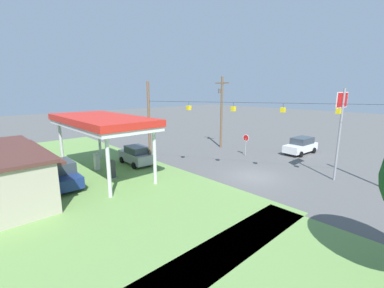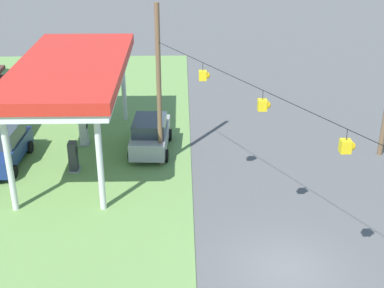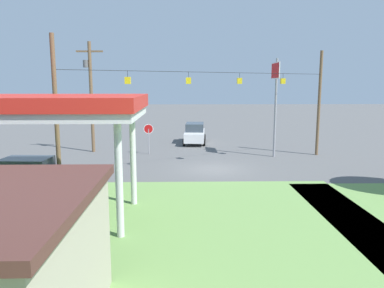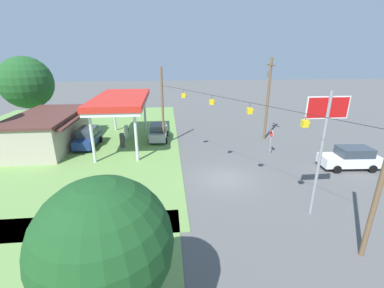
{
  "view_description": "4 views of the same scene",
  "coord_description": "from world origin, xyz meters",
  "px_view_note": "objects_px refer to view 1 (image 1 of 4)",
  "views": [
    {
      "loc": [
        -12.11,
        18.78,
        7.6
      ],
      "look_at": [
        4.35,
        3.46,
        2.8
      ],
      "focal_mm": 24.0,
      "sensor_mm": 36.0,
      "label": 1
    },
    {
      "loc": [
        -16.12,
        3.89,
        12.74
      ],
      "look_at": [
        4.94,
        3.46,
        2.96
      ],
      "focal_mm": 50.0,
      "sensor_mm": 36.0,
      "label": 2
    },
    {
      "loc": [
        2.08,
        24.88,
        5.79
      ],
      "look_at": [
        1.59,
        3.31,
        2.29
      ],
      "focal_mm": 35.0,
      "sensor_mm": 36.0,
      "label": 3
    },
    {
      "loc": [
        -18.27,
        4.49,
        9.59
      ],
      "look_at": [
        2.86,
        2.44,
        2.08
      ],
      "focal_mm": 24.0,
      "sensor_mm": 36.0,
      "label": 4
    }
  ],
  "objects_px": {
    "car_at_pumps_rear": "(62,174)",
    "car_on_crossroad": "(301,145)",
    "gas_station_canopy": "(101,122)",
    "fuel_pump_near": "(112,170)",
    "stop_sign_overhead": "(341,114)",
    "car_at_pumps_front": "(136,155)",
    "utility_pole_main": "(221,109)",
    "fuel_pump_far": "(97,162)",
    "stop_sign_roadside": "(246,140)"
  },
  "relations": [
    {
      "from": "gas_station_canopy",
      "to": "car_on_crossroad",
      "type": "distance_m",
      "value": 22.8
    },
    {
      "from": "fuel_pump_far",
      "to": "stop_sign_roadside",
      "type": "relative_size",
      "value": 0.65
    },
    {
      "from": "fuel_pump_far",
      "to": "utility_pole_main",
      "type": "relative_size",
      "value": 0.18
    },
    {
      "from": "fuel_pump_near",
      "to": "stop_sign_overhead",
      "type": "xyz_separation_m",
      "value": [
        -13.21,
        -13.72,
        4.83
      ]
    },
    {
      "from": "gas_station_canopy",
      "to": "car_at_pumps_front",
      "type": "height_order",
      "value": "gas_station_canopy"
    },
    {
      "from": "fuel_pump_far",
      "to": "car_at_pumps_front",
      "type": "distance_m",
      "value": 3.88
    },
    {
      "from": "car_at_pumps_front",
      "to": "stop_sign_roadside",
      "type": "distance_m",
      "value": 12.55
    },
    {
      "from": "car_at_pumps_front",
      "to": "stop_sign_roadside",
      "type": "height_order",
      "value": "stop_sign_roadside"
    },
    {
      "from": "gas_station_canopy",
      "to": "stop_sign_roadside",
      "type": "distance_m",
      "value": 16.04
    },
    {
      "from": "fuel_pump_near",
      "to": "car_on_crossroad",
      "type": "relative_size",
      "value": 0.32
    },
    {
      "from": "car_at_pumps_front",
      "to": "utility_pole_main",
      "type": "xyz_separation_m",
      "value": [
        -0.62,
        -12.48,
        4.15
      ]
    },
    {
      "from": "fuel_pump_far",
      "to": "stop_sign_roadside",
      "type": "xyz_separation_m",
      "value": [
        -6.38,
        -15.01,
        1.05
      ]
    },
    {
      "from": "car_at_pumps_rear",
      "to": "car_on_crossroad",
      "type": "height_order",
      "value": "car_at_pumps_rear"
    },
    {
      "from": "fuel_pump_far",
      "to": "stop_sign_overhead",
      "type": "bearing_deg",
      "value": -140.1
    },
    {
      "from": "gas_station_canopy",
      "to": "car_on_crossroad",
      "type": "relative_size",
      "value": 2.35
    },
    {
      "from": "utility_pole_main",
      "to": "car_on_crossroad",
      "type": "bearing_deg",
      "value": -153.28
    },
    {
      "from": "stop_sign_overhead",
      "to": "utility_pole_main",
      "type": "relative_size",
      "value": 0.84
    },
    {
      "from": "gas_station_canopy",
      "to": "fuel_pump_near",
      "type": "xyz_separation_m",
      "value": [
        -1.6,
        -0.0,
        -4.02
      ]
    },
    {
      "from": "stop_sign_roadside",
      "to": "fuel_pump_near",
      "type": "bearing_deg",
      "value": -101.95
    },
    {
      "from": "gas_station_canopy",
      "to": "stop_sign_overhead",
      "type": "bearing_deg",
      "value": -137.18
    },
    {
      "from": "gas_station_canopy",
      "to": "utility_pole_main",
      "type": "distance_m",
      "value": 16.25
    },
    {
      "from": "car_on_crossroad",
      "to": "gas_station_canopy",
      "type": "bearing_deg",
      "value": -19.17
    },
    {
      "from": "car_at_pumps_front",
      "to": "stop_sign_overhead",
      "type": "relative_size",
      "value": 0.58
    },
    {
      "from": "car_on_crossroad",
      "to": "utility_pole_main",
      "type": "xyz_separation_m",
      "value": [
        8.86,
        4.46,
        4.16
      ]
    },
    {
      "from": "fuel_pump_far",
      "to": "car_on_crossroad",
      "type": "xyz_separation_m",
      "value": [
        -10.35,
        -20.71,
        0.22
      ]
    },
    {
      "from": "car_at_pumps_rear",
      "to": "utility_pole_main",
      "type": "xyz_separation_m",
      "value": [
        0.82,
        -20.03,
        4.12
      ]
    },
    {
      "from": "car_at_pumps_front",
      "to": "stop_sign_overhead",
      "type": "xyz_separation_m",
      "value": [
        -15.55,
        -9.95,
        4.6
      ]
    },
    {
      "from": "gas_station_canopy",
      "to": "car_on_crossroad",
      "type": "xyz_separation_m",
      "value": [
        -8.75,
        -20.71,
        -3.8
      ]
    },
    {
      "from": "stop_sign_overhead",
      "to": "utility_pole_main",
      "type": "bearing_deg",
      "value": -9.6
    },
    {
      "from": "fuel_pump_near",
      "to": "stop_sign_overhead",
      "type": "height_order",
      "value": "stop_sign_overhead"
    },
    {
      "from": "gas_station_canopy",
      "to": "utility_pole_main",
      "type": "height_order",
      "value": "utility_pole_main"
    },
    {
      "from": "stop_sign_overhead",
      "to": "utility_pole_main",
      "type": "height_order",
      "value": "utility_pole_main"
    },
    {
      "from": "car_at_pumps_front",
      "to": "gas_station_canopy",
      "type": "bearing_deg",
      "value": 104.0
    },
    {
      "from": "car_at_pumps_rear",
      "to": "car_on_crossroad",
      "type": "bearing_deg",
      "value": 73.31
    },
    {
      "from": "car_at_pumps_rear",
      "to": "stop_sign_overhead",
      "type": "height_order",
      "value": "stop_sign_overhead"
    },
    {
      "from": "fuel_pump_near",
      "to": "utility_pole_main",
      "type": "xyz_separation_m",
      "value": [
        1.72,
        -16.25,
        4.38
      ]
    },
    {
      "from": "stop_sign_overhead",
      "to": "car_at_pumps_rear",
      "type": "bearing_deg",
      "value": 51.14
    },
    {
      "from": "fuel_pump_far",
      "to": "car_at_pumps_rear",
      "type": "bearing_deg",
      "value": 121.44
    },
    {
      "from": "car_on_crossroad",
      "to": "car_at_pumps_front",
      "type": "bearing_deg",
      "value": -25.53
    },
    {
      "from": "fuel_pump_far",
      "to": "car_at_pumps_front",
      "type": "relative_size",
      "value": 0.36
    },
    {
      "from": "gas_station_canopy",
      "to": "stop_sign_roadside",
      "type": "bearing_deg",
      "value": -107.65
    },
    {
      "from": "car_at_pumps_rear",
      "to": "stop_sign_overhead",
      "type": "distance_m",
      "value": 22.94
    },
    {
      "from": "stop_sign_roadside",
      "to": "car_at_pumps_front",
      "type": "bearing_deg",
      "value": -116.14
    },
    {
      "from": "stop_sign_roadside",
      "to": "utility_pole_main",
      "type": "distance_m",
      "value": 6.05
    },
    {
      "from": "gas_station_canopy",
      "to": "fuel_pump_far",
      "type": "xyz_separation_m",
      "value": [
        1.6,
        -0.0,
        -4.02
      ]
    },
    {
      "from": "car_on_crossroad",
      "to": "stop_sign_overhead",
      "type": "bearing_deg",
      "value": 44.69
    },
    {
      "from": "fuel_pump_far",
      "to": "car_at_pumps_rear",
      "type": "relative_size",
      "value": 0.35
    },
    {
      "from": "car_at_pumps_front",
      "to": "utility_pole_main",
      "type": "distance_m",
      "value": 13.16
    },
    {
      "from": "stop_sign_roadside",
      "to": "stop_sign_overhead",
      "type": "height_order",
      "value": "stop_sign_overhead"
    },
    {
      "from": "gas_station_canopy",
      "to": "fuel_pump_far",
      "type": "bearing_deg",
      "value": -0.06
    }
  ]
}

